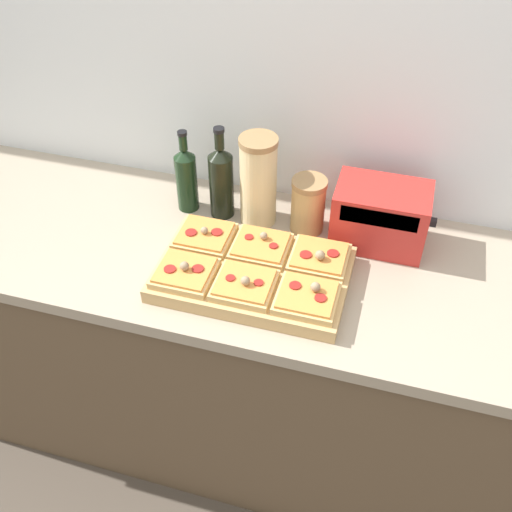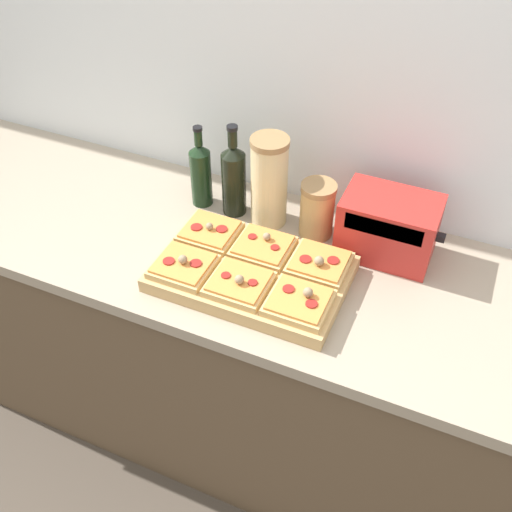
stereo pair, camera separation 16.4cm
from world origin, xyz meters
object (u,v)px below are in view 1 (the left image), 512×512
Objects in this scene: grain_jar_tall at (258,181)px; grain_jar_short at (308,205)px; wine_bottle at (221,180)px; toaster_oven at (380,216)px; cutting_board at (253,274)px; olive_oil_bottle at (186,178)px.

grain_jar_short is (0.15, 0.00, -0.06)m from grain_jar_tall.
wine_bottle reaches higher than grain_jar_short.
grain_jar_tall reaches higher than toaster_oven.
cutting_board is 1.91× the size of olive_oil_bottle.
wine_bottle is 0.12m from grain_jar_tall.
olive_oil_bottle is at bearing 137.78° from cutting_board.
olive_oil_bottle is at bearing 179.92° from toaster_oven.
grain_jar_tall is at bearing 179.87° from toaster_oven.
toaster_oven is at bearing 40.50° from cutting_board.
olive_oil_bottle is 1.56× the size of grain_jar_short.
grain_jar_tall reaches higher than cutting_board.
grain_jar_short is at bearing 70.30° from cutting_board.
grain_jar_short is at bearing 0.00° from grain_jar_tall.
grain_jar_short is (0.27, 0.00, -0.04)m from wine_bottle.
grain_jar_tall is at bearing -0.00° from olive_oil_bottle.
cutting_board is 0.30m from grain_jar_tall.
grain_jar_tall reaches higher than grain_jar_short.
wine_bottle is 1.72× the size of grain_jar_short.
wine_bottle is 0.48m from toaster_oven.
toaster_oven is (0.48, -0.00, -0.03)m from wine_bottle.
grain_jar_tall is at bearing 0.00° from wine_bottle.
toaster_oven is (0.59, -0.00, -0.02)m from olive_oil_bottle.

